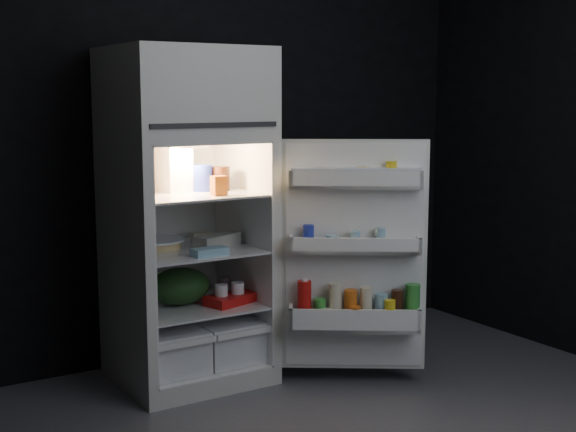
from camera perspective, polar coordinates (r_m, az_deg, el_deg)
wall_back at (r=4.67m, az=-8.07°, el=6.24°), size 4.00×0.00×2.70m
refrigerator at (r=4.31m, az=-7.36°, el=0.79°), size 0.76×0.71×1.78m
fridge_door at (r=4.21m, az=4.76°, el=-3.17°), size 0.70×0.56×1.22m
milk_jug at (r=4.31m, az=-8.13°, el=3.33°), size 0.17×0.17×0.24m
mayo_jar at (r=4.31m, az=-6.08°, el=2.70°), size 0.11×0.11×0.14m
jam_jar at (r=4.33m, az=-4.82°, el=2.68°), size 0.13×0.13×0.13m
amber_bottle at (r=4.20m, az=-10.95°, el=2.99°), size 0.09×0.09×0.22m
small_carton at (r=4.12m, az=-4.94°, el=2.17°), size 0.08×0.06×0.10m
egg_carton at (r=4.31m, az=-5.07°, el=-1.78°), size 0.30×0.20×0.07m
pie at (r=4.34m, az=-9.39°, el=-2.01°), size 0.29×0.29×0.04m
flat_package at (r=4.10m, az=-5.60°, el=-2.54°), size 0.19×0.10×0.04m
wrapped_pkg at (r=4.50m, az=-6.11°, el=-1.50°), size 0.13×0.12×0.05m
produce_bag at (r=4.33m, az=-7.70°, el=-4.97°), size 0.37×0.33×0.20m
yogurt_tray at (r=4.34m, az=-4.06°, el=-5.90°), size 0.31×0.23×0.05m
small_can_red at (r=4.54m, az=-6.32°, el=-5.01°), size 0.08×0.08×0.09m
small_can_silver at (r=4.57m, az=-4.56°, el=-4.91°), size 0.08×0.08×0.09m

